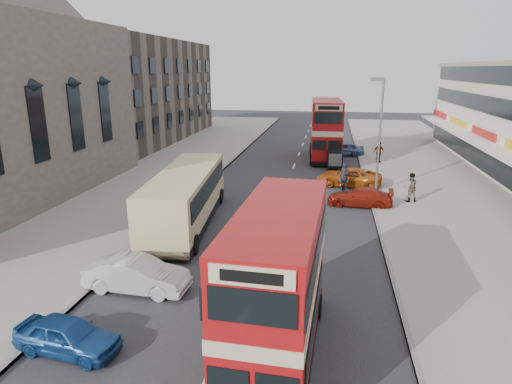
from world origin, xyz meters
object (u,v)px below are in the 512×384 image
Objects in this scene: car_right_b at (349,177)px; street_lamp at (379,127)px; car_left_front at (137,275)px; car_right_a at (360,197)px; bus_main at (278,284)px; car_left_near at (68,335)px; pedestrian_near at (410,187)px; bus_second at (326,129)px; pedestrian_far at (379,152)px; cyclist at (344,183)px; coach at (186,196)px; car_right_c at (344,149)px.

street_lamp is at bearing 52.13° from car_right_b.
car_right_a is (9.49, 13.10, -0.09)m from car_left_front.
bus_main is at bearing -6.67° from car_right_a.
pedestrian_near is at bearing -28.81° from car_left_near.
pedestrian_far is (5.01, -1.66, -1.80)m from bus_second.
cyclist is at bearing -16.74° from car_left_near.
coach is at bearing -142.74° from street_lamp.
car_left_near is 22.32m from cyclist.
car_left_front is 20.27m from car_right_b.
car_right_b is at bearing -95.40° from bus_main.
car_left_front reaches higher than car_right_a.
street_lamp is at bearing 104.52° from bus_second.
bus_main is 2.48× the size of car_left_near.
bus_second is at bearing 64.17° from coach.
pedestrian_far is at bearing 38.28° from car_right_c.
pedestrian_near reaches higher than pedestrian_far.
car_right_b is 5.54m from pedestrian_near.
car_left_near is 19.89m from car_right_a.
car_right_c is 4.83m from pedestrian_far.
car_left_front is 19.13m from pedestrian_near.
car_left_front is 29.31m from pedestrian_far.
bus_main is 33.69m from car_right_c.
street_lamp is at bearing -60.68° from pedestrian_near.
car_right_a is at bearing 21.68° from coach.
street_lamp reaches higher than bus_second.
street_lamp reaches higher than coach.
car_right_a is 17.33m from car_right_c.
bus_main reaches higher than car_right_a.
car_right_a is (9.95, 17.22, 0.02)m from car_left_near.
bus_second reaches higher than car_left_near.
coach is 5.23× the size of cyclist.
bus_second is 12.43m from cyclist.
bus_main is at bearing -1.58° from car_right_b.
car_right_b is 2.29× the size of cyclist.
pedestrian_near is at bearing 50.07° from car_right_b.
car_right_c is (9.29, 34.54, 0.12)m from car_left_near.
cyclist is (-2.20, -0.17, -4.08)m from street_lamp.
car_left_front is 1.97× the size of cyclist.
cyclist is at bearing 36.99° from coach.
cyclist is (-4.25, 2.09, -0.43)m from pedestrian_near.
car_right_b is 9.09m from pedestrian_far.
bus_main is 2.02× the size of car_left_front.
car_left_front is at bearing -30.73° from car_right_a.
car_right_b is (2.02, -10.24, -2.26)m from bus_second.
pedestrian_far is at bearing 158.55° from bus_second.
bus_main is 1.74× the size of car_right_b.
bus_main is at bearing -6.88° from car_right_c.
car_left_front is 16.18m from car_right_a.
coach is 3.25× the size of car_left_near.
coach is 5.68× the size of pedestrian_far.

